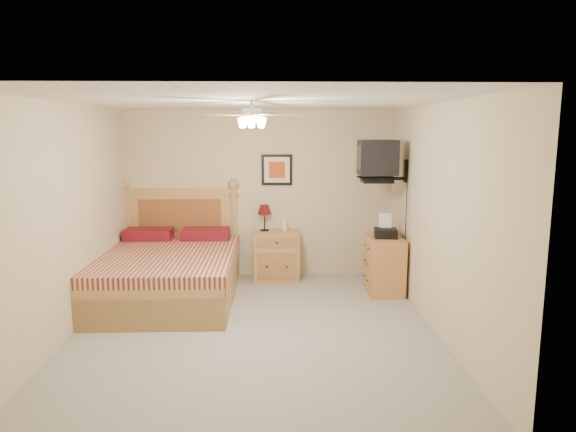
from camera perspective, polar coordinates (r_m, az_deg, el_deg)
name	(u,v)px	position (r m, az deg, el deg)	size (l,w,h in m)	color
floor	(255,330)	(5.89, -3.70, -12.53)	(4.50, 4.50, 0.00)	gray
ceiling	(252,102)	(5.46, -3.99, 12.56)	(4.00, 4.50, 0.04)	white
wall_back	(259,194)	(7.76, -3.23, 2.43)	(4.00, 0.04, 2.50)	beige
wall_front	(241,281)	(3.35, -5.25, -7.17)	(4.00, 0.04, 2.50)	beige
wall_left	(66,221)	(5.96, -23.43, -0.52)	(0.04, 4.50, 2.50)	beige
wall_right	(437,219)	(5.82, 16.25, -0.34)	(0.04, 4.50, 2.50)	beige
bed	(165,244)	(6.88, -13.49, -3.00)	(1.76, 2.31, 1.49)	tan
nightstand	(277,255)	(7.68, -1.25, -4.38)	(0.66, 0.50, 0.72)	#BB7F3B
table_lamp	(264,218)	(7.65, -2.63, -0.19)	(0.21, 0.21, 0.40)	#5F1217
lotion_bottle	(285,224)	(7.62, -0.35, -0.86)	(0.09, 0.09, 0.23)	white
framed_picture	(277,170)	(7.70, -1.25, 5.16)	(0.46, 0.04, 0.46)	black
dresser	(384,265)	(7.17, 10.66, -5.35)	(0.46, 0.66, 0.78)	#BB7742
fax_machine	(386,226)	(7.02, 10.81, -1.09)	(0.30, 0.32, 0.32)	black
magazine_lower	(379,233)	(7.29, 10.03, -1.85)	(0.18, 0.24, 0.02)	#BDB298
magazine_upper	(379,231)	(7.31, 10.04, -1.65)	(0.18, 0.24, 0.02)	gray
wall_tv	(389,160)	(6.98, 11.13, 6.08)	(0.56, 0.46, 0.58)	black
ceiling_fan	(252,115)	(5.26, -4.05, 11.15)	(1.14, 1.14, 0.28)	white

